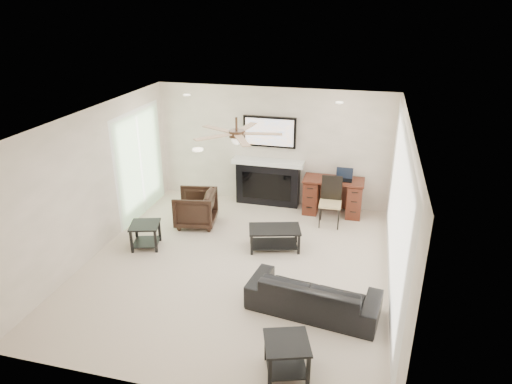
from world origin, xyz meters
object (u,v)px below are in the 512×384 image
fireplace_unit (268,162)px  desk (333,196)px  armchair (196,208)px  coffee_table (275,238)px  sofa (313,294)px

fireplace_unit → desk: size_ratio=1.57×
armchair → fireplace_unit: fireplace_unit is taller
armchair → coffee_table: bearing=62.7°
sofa → armchair: size_ratio=2.40×
coffee_table → desk: desk is taller
fireplace_unit → desk: (1.41, -0.16, -0.57)m
fireplace_unit → desk: fireplace_unit is taller
fireplace_unit → desk: 1.53m
fireplace_unit → desk: bearing=-6.4°
coffee_table → fireplace_unit: fireplace_unit is taller
sofa → fireplace_unit: fireplace_unit is taller
sofa → coffee_table: size_ratio=2.05×
desk → coffee_table: bearing=-116.4°
sofa → desk: (-0.04, 3.32, 0.11)m
armchair → desk: desk is taller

